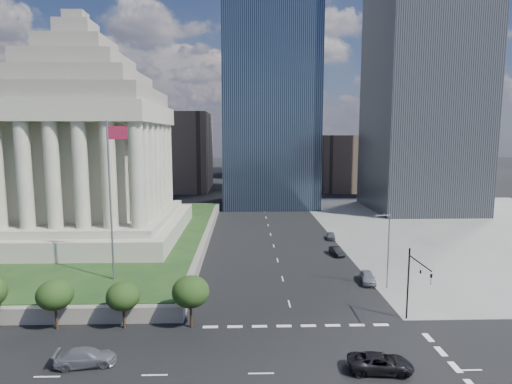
{
  "coord_description": "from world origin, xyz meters",
  "views": [
    {
      "loc": [
        -5.4,
        -28.93,
        20.14
      ],
      "look_at": [
        -3.99,
        20.6,
        13.5
      ],
      "focal_mm": 30.0,
      "sensor_mm": 36.0,
      "label": 1
    }
  ],
  "objects_px": {
    "parked_sedan_far": "(331,236)",
    "suv_grey": "(86,357)",
    "war_memorial": "(81,128)",
    "street_lamp_north": "(387,246)",
    "flagpole": "(111,192)",
    "parked_sedan_mid": "(337,251)",
    "traffic_signal_ne": "(415,278)",
    "parked_sedan_near": "(368,277)",
    "pickup_truck": "(380,363)"
  },
  "relations": [
    {
      "from": "pickup_truck",
      "to": "suv_grey",
      "type": "relative_size",
      "value": 1.06
    },
    {
      "from": "war_memorial",
      "to": "parked_sedan_far",
      "type": "height_order",
      "value": "war_memorial"
    },
    {
      "from": "pickup_truck",
      "to": "parked_sedan_near",
      "type": "relative_size",
      "value": 1.19
    },
    {
      "from": "pickup_truck",
      "to": "suv_grey",
      "type": "distance_m",
      "value": 25.65
    },
    {
      "from": "parked_sedan_near",
      "to": "street_lamp_north",
      "type": "bearing_deg",
      "value": -40.37
    },
    {
      "from": "war_memorial",
      "to": "street_lamp_north",
      "type": "bearing_deg",
      "value": -25.92
    },
    {
      "from": "pickup_truck",
      "to": "parked_sedan_near",
      "type": "bearing_deg",
      "value": -7.96
    },
    {
      "from": "flagpole",
      "to": "parked_sedan_mid",
      "type": "height_order",
      "value": "flagpole"
    },
    {
      "from": "parked_sedan_near",
      "to": "parked_sedan_mid",
      "type": "xyz_separation_m",
      "value": [
        -1.29,
        13.62,
        -0.11
      ]
    },
    {
      "from": "war_memorial",
      "to": "pickup_truck",
      "type": "distance_m",
      "value": 62.36
    },
    {
      "from": "parked_sedan_far",
      "to": "suv_grey",
      "type": "bearing_deg",
      "value": -114.96
    },
    {
      "from": "flagpole",
      "to": "parked_sedan_mid",
      "type": "distance_m",
      "value": 38.18
    },
    {
      "from": "suv_grey",
      "to": "parked_sedan_near",
      "type": "distance_m",
      "value": 36.93
    },
    {
      "from": "traffic_signal_ne",
      "to": "parked_sedan_near",
      "type": "bearing_deg",
      "value": 94.29
    },
    {
      "from": "war_memorial",
      "to": "suv_grey",
      "type": "xyz_separation_m",
      "value": [
        14.63,
        -41.25,
        -20.64
      ]
    },
    {
      "from": "war_memorial",
      "to": "parked_sedan_mid",
      "type": "distance_m",
      "value": 49.38
    },
    {
      "from": "street_lamp_north",
      "to": "parked_sedan_near",
      "type": "height_order",
      "value": "street_lamp_north"
    },
    {
      "from": "flagpole",
      "to": "traffic_signal_ne",
      "type": "distance_m",
      "value": 36.69
    },
    {
      "from": "war_memorial",
      "to": "street_lamp_north",
      "type": "distance_m",
      "value": 54.92
    },
    {
      "from": "flagpole",
      "to": "parked_sedan_near",
      "type": "relative_size",
      "value": 4.31
    },
    {
      "from": "war_memorial",
      "to": "parked_sedan_far",
      "type": "xyz_separation_m",
      "value": [
        45.5,
        3.75,
        -20.74
      ]
    },
    {
      "from": "suv_grey",
      "to": "parked_sedan_near",
      "type": "height_order",
      "value": "parked_sedan_near"
    },
    {
      "from": "pickup_truck",
      "to": "suv_grey",
      "type": "bearing_deg",
      "value": 91.72
    },
    {
      "from": "war_memorial",
      "to": "flagpole",
      "type": "xyz_separation_m",
      "value": [
        12.17,
        -24.0,
        -8.29
      ]
    },
    {
      "from": "parked_sedan_far",
      "to": "flagpole",
      "type": "bearing_deg",
      "value": -130.72
    },
    {
      "from": "war_memorial",
      "to": "traffic_signal_ne",
      "type": "height_order",
      "value": "war_memorial"
    },
    {
      "from": "traffic_signal_ne",
      "to": "parked_sedan_far",
      "type": "height_order",
      "value": "traffic_signal_ne"
    },
    {
      "from": "traffic_signal_ne",
      "to": "parked_sedan_far",
      "type": "bearing_deg",
      "value": 91.51
    },
    {
      "from": "flagpole",
      "to": "traffic_signal_ne",
      "type": "bearing_deg",
      "value": -16.71
    },
    {
      "from": "flagpole",
      "to": "street_lamp_north",
      "type": "bearing_deg",
      "value": 1.63
    },
    {
      "from": "traffic_signal_ne",
      "to": "parked_sedan_mid",
      "type": "height_order",
      "value": "traffic_signal_ne"
    },
    {
      "from": "flagpole",
      "to": "pickup_truck",
      "type": "relative_size",
      "value": 3.61
    },
    {
      "from": "traffic_signal_ne",
      "to": "parked_sedan_near",
      "type": "distance_m",
      "value": 14.09
    },
    {
      "from": "war_memorial",
      "to": "pickup_truck",
      "type": "relative_size",
      "value": 7.04
    },
    {
      "from": "parked_sedan_far",
      "to": "pickup_truck",
      "type": "bearing_deg",
      "value": -86.96
    },
    {
      "from": "parked_sedan_near",
      "to": "parked_sedan_mid",
      "type": "height_order",
      "value": "parked_sedan_near"
    },
    {
      "from": "suv_grey",
      "to": "traffic_signal_ne",
      "type": "bearing_deg",
      "value": -86.17
    },
    {
      "from": "traffic_signal_ne",
      "to": "street_lamp_north",
      "type": "xyz_separation_m",
      "value": [
        0.83,
        11.3,
        0.41
      ]
    },
    {
      "from": "street_lamp_north",
      "to": "parked_sedan_far",
      "type": "distance_m",
      "value": 27.28
    },
    {
      "from": "parked_sedan_near",
      "to": "pickup_truck",
      "type": "bearing_deg",
      "value": -96.02
    },
    {
      "from": "parked_sedan_mid",
      "to": "parked_sedan_far",
      "type": "relative_size",
      "value": 1.06
    },
    {
      "from": "street_lamp_north",
      "to": "pickup_truck",
      "type": "bearing_deg",
      "value": -109.6
    },
    {
      "from": "parked_sedan_near",
      "to": "parked_sedan_far",
      "type": "xyz_separation_m",
      "value": [
        0.0,
        24.73,
        -0.13
      ]
    },
    {
      "from": "traffic_signal_ne",
      "to": "flagpole",
      "type": "bearing_deg",
      "value": 163.29
    },
    {
      "from": "war_memorial",
      "to": "parked_sedan_mid",
      "type": "height_order",
      "value": "war_memorial"
    },
    {
      "from": "war_memorial",
      "to": "flagpole",
      "type": "bearing_deg",
      "value": -63.11
    },
    {
      "from": "war_memorial",
      "to": "flagpole",
      "type": "relative_size",
      "value": 1.95
    },
    {
      "from": "pickup_truck",
      "to": "parked_sedan_far",
      "type": "bearing_deg",
      "value": -0.9
    },
    {
      "from": "traffic_signal_ne",
      "to": "pickup_truck",
      "type": "bearing_deg",
      "value": -125.95
    },
    {
      "from": "parked_sedan_near",
      "to": "flagpole",
      "type": "bearing_deg",
      "value": -167.33
    }
  ]
}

